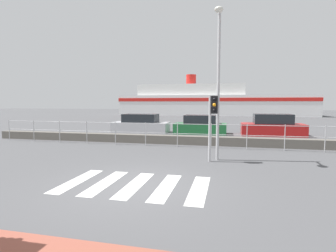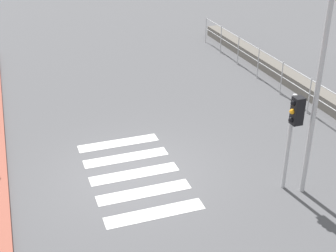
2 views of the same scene
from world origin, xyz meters
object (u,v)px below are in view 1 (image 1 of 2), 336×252
(parked_car_silver, at_px, (141,124))
(parked_car_red, at_px, (272,126))
(traffic_light_far, at_px, (213,114))
(parked_car_green, at_px, (200,126))
(streetlamp, at_px, (218,69))
(ferry_boat, at_px, (209,102))

(parked_car_silver, relative_size, parked_car_red, 1.04)
(traffic_light_far, xyz_separation_m, parked_car_silver, (-6.05, 9.22, -1.28))
(parked_car_silver, height_order, parked_car_green, parked_car_silver)
(streetlamp, relative_size, ferry_boat, 0.17)
(traffic_light_far, distance_m, parked_car_green, 9.42)
(ferry_boat, distance_m, parked_car_silver, 29.10)
(streetlamp, height_order, parked_car_red, streetlamp)
(parked_car_green, distance_m, parked_car_red, 5.05)
(parked_car_silver, bearing_deg, ferry_boat, 83.57)
(streetlamp, bearing_deg, parked_car_green, 99.91)
(traffic_light_far, relative_size, parked_car_silver, 0.59)
(parked_car_green, bearing_deg, traffic_light_far, -81.39)
(parked_car_red, bearing_deg, parked_car_silver, -180.00)
(ferry_boat, distance_m, parked_car_green, 28.95)
(traffic_light_far, bearing_deg, parked_car_silver, 123.27)
(parked_car_silver, height_order, parked_car_red, parked_car_red)
(traffic_light_far, height_order, parked_car_silver, traffic_light_far)
(streetlamp, xyz_separation_m, parked_car_silver, (-6.23, 9.03, -3.01))
(traffic_light_far, xyz_separation_m, parked_car_green, (-1.40, 9.22, -1.30))
(streetlamp, bearing_deg, parked_car_silver, 124.61)
(parked_car_silver, bearing_deg, parked_car_green, 0.00)
(parked_car_red, bearing_deg, traffic_light_far, -111.58)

